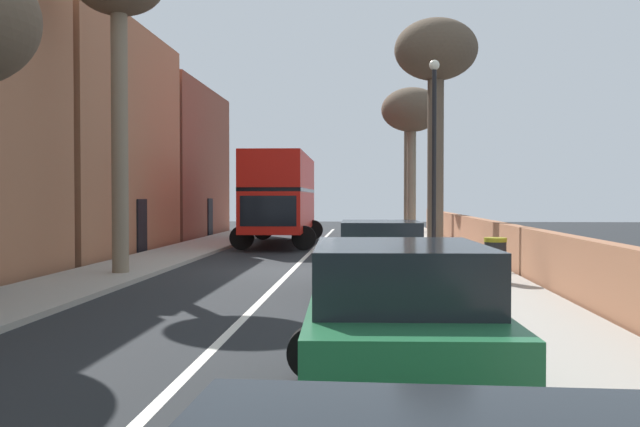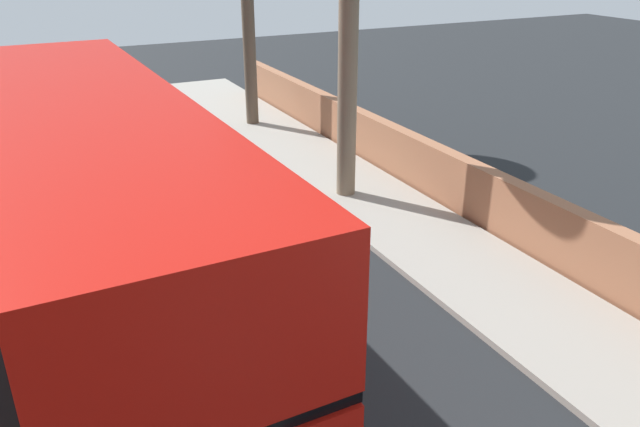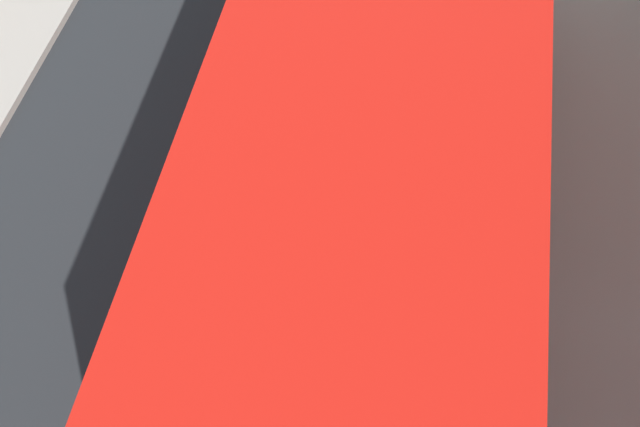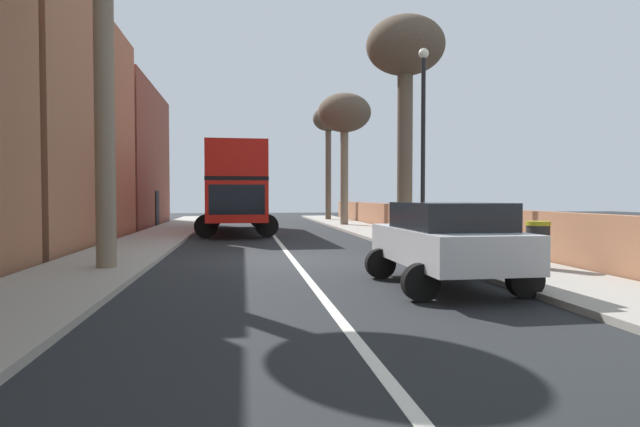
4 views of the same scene
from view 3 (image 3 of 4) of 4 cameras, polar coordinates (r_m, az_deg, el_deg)
The scene contains 1 object.
double_decker_bus at distance 7.10m, azimuth 4.65°, elevation 7.06°, with size 3.71×10.33×4.06m.
Camera 3 is at (-2.06, 15.99, 7.82)m, focal length 39.85 mm.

